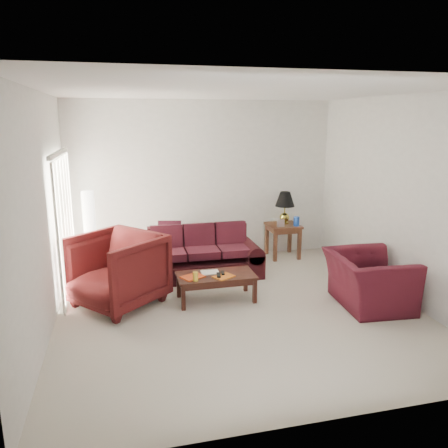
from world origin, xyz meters
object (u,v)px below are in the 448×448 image
sofa (201,253)px  end_table (283,241)px  armchair_left (116,270)px  armchair_right (368,280)px  floor_lamp (90,232)px  coffee_table (216,287)px

sofa → end_table: (1.76, 0.72, -0.09)m
armchair_left → armchair_right: armchair_left is taller
sofa → floor_lamp: floor_lamp is taller
sofa → coffee_table: 1.08m
sofa → armchair_right: sofa is taller
coffee_table → floor_lamp: bearing=146.2°
end_table → armchair_left: bearing=-153.2°
end_table → floor_lamp: (-3.60, -0.10, 0.41)m
coffee_table → sofa: bearing=99.5°
sofa → armchair_right: (2.13, -1.75, -0.04)m
floor_lamp → armchair_left: 1.58m
sofa → coffee_table: (0.02, -1.05, -0.22)m
end_table → floor_lamp: size_ratio=0.44×
floor_lamp → armchair_right: (3.96, -2.37, -0.36)m
floor_lamp → coffee_table: floor_lamp is taller
floor_lamp → armchair_right: floor_lamp is taller
sofa → armchair_left: size_ratio=1.75×
floor_lamp → end_table: bearing=1.6°
sofa → coffee_table: sofa is taller
armchair_left → armchair_right: bearing=35.2°
end_table → armchair_right: 2.50m
end_table → floor_lamp: floor_lamp is taller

